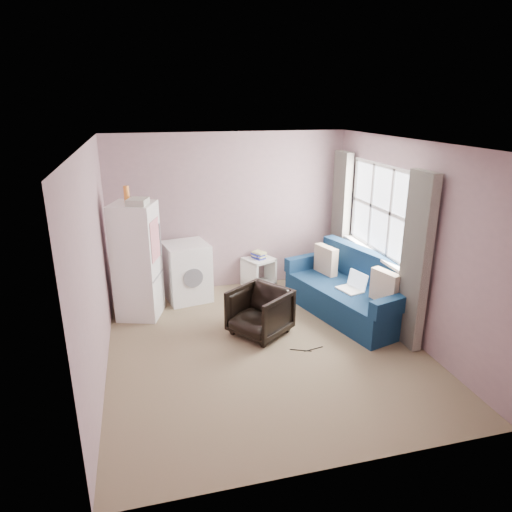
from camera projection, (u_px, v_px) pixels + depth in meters
The scene contains 8 objects.
room at pixel (266, 252), 5.37m from camera, with size 3.84×4.24×2.54m.
armchair at pixel (260, 310), 5.96m from camera, with size 0.67×0.63×0.69m, color black.
fridge at pixel (137, 260), 6.34m from camera, with size 0.71×0.71×1.87m.
washing_machine at pixel (187, 270), 7.01m from camera, with size 0.74×0.74×0.90m.
side_table at pixel (259, 270), 7.57m from camera, with size 0.57×0.57×0.59m.
sofa at pixel (352, 292), 6.56m from camera, with size 1.41×2.17×0.89m.
window_dressing at pixel (373, 237), 6.47m from camera, with size 0.17×2.62×2.18m.
floor_cables at pixel (307, 350), 5.66m from camera, with size 0.42×0.12×0.01m.
Camera 1 is at (-1.36, -4.90, 2.93)m, focal length 32.00 mm.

